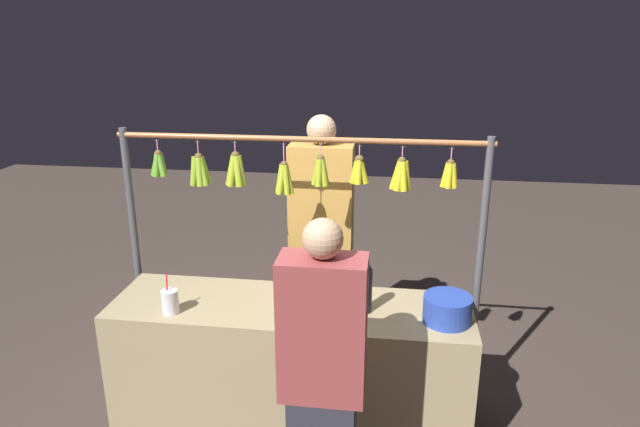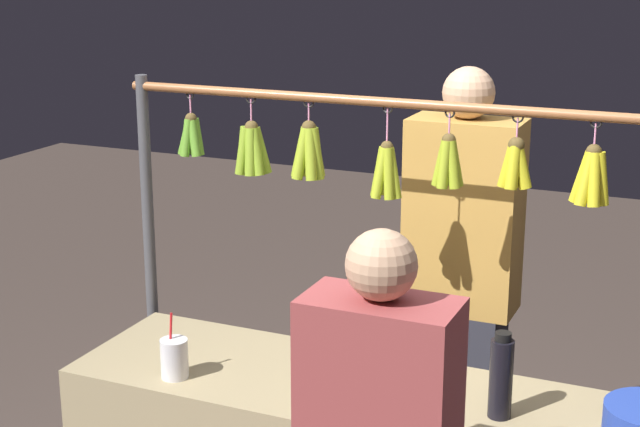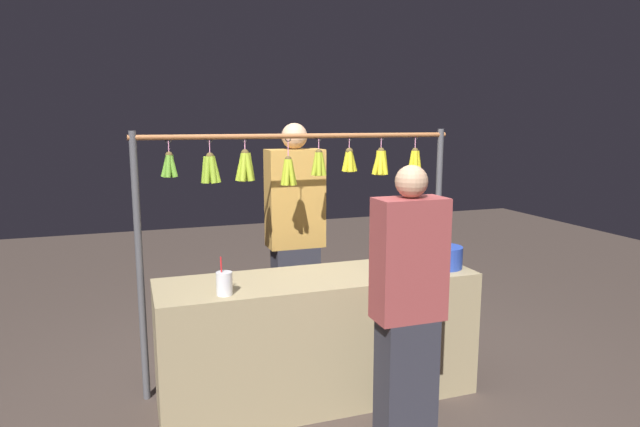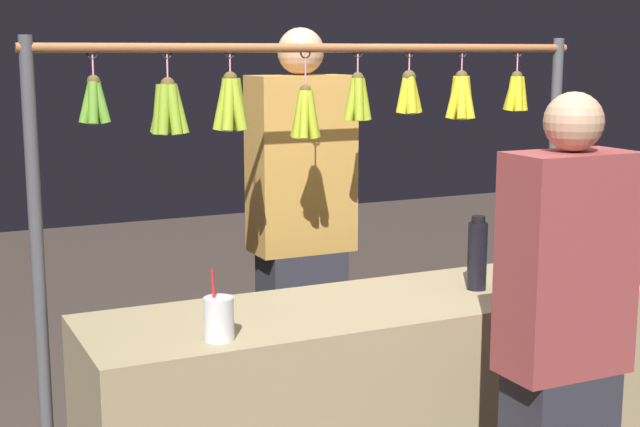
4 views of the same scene
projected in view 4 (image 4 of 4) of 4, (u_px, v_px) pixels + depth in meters
name	position (u px, v px, depth m)	size (l,w,h in m)	color
market_counter	(372.00, 413.00, 3.17)	(1.97, 0.57, 0.80)	tan
display_rack	(323.00, 155.00, 3.32)	(2.14, 0.13, 1.69)	#4C4C51
water_bottle	(477.00, 255.00, 3.23)	(0.07, 0.07, 0.27)	black
blue_bucket	(580.00, 261.00, 3.37)	(0.25, 0.25, 0.14)	#2945AA
drink_cup	(219.00, 319.00, 2.68)	(0.09, 0.09, 0.21)	silver
vendor_person	(301.00, 242.00, 3.78)	(0.41, 0.22, 1.73)	#2D2D38
customer_person	(562.00, 361.00, 2.64)	(0.36, 0.20, 1.53)	#2D2D38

